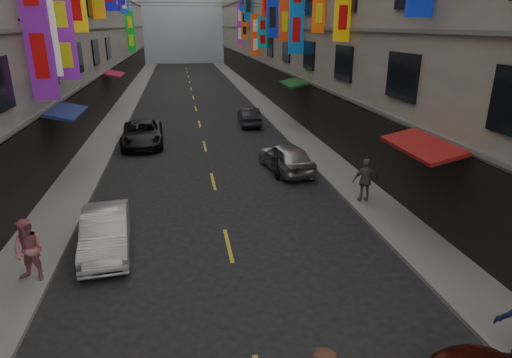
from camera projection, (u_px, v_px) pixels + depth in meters
name	position (u px, v px, depth m)	size (l,w,h in m)	color
sidewalk_left	(122.00, 110.00, 34.83)	(2.00, 90.00, 0.12)	slate
sidewalk_right	(266.00, 106.00, 36.79)	(2.00, 90.00, 0.12)	slate
haze_block	(181.00, 0.00, 78.43)	(18.00, 8.00, 22.00)	silver
street_awnings	(180.00, 108.00, 19.78)	(13.99, 35.20, 0.41)	#134A16
lane_markings	(198.00, 116.00, 33.05)	(0.12, 80.20, 0.01)	gold
scooter_far_right	(276.00, 166.00, 19.84)	(0.50, 1.80, 1.14)	black
car_left_mid	(106.00, 232.00, 13.07)	(1.34, 3.85, 1.27)	silver
car_left_far	(142.00, 134.00, 24.72)	(2.28, 4.95, 1.38)	black
car_right_mid	(286.00, 157.00, 20.29)	(1.63, 4.06, 1.38)	#AEAEB3
car_right_far	(249.00, 117.00, 29.68)	(1.30, 3.72, 1.22)	#24232A
pedestrian_lfar	(29.00, 250.00, 11.27)	(0.85, 0.58, 1.75)	#C5686F
pedestrian_rfar	(366.00, 180.00, 16.41)	(1.01, 0.57, 1.72)	slate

